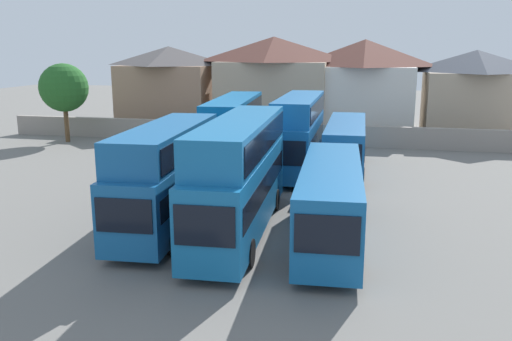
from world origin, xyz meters
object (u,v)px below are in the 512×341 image
bus_6 (346,144)px  bus_5 (299,130)px  bus_1 (167,171)px  house_terrace_centre (274,84)px  bus_2 (240,170)px  bus_3 (331,198)px  tree_left_of_lot (64,88)px  house_terrace_right (364,86)px  house_terrace_far_right (474,93)px  house_terrace_left (170,86)px  bus_4 (234,129)px

bus_6 → bus_5: bearing=-80.3°
bus_1 → house_terrace_centre: (-0.73, 30.19, 2.03)m
bus_2 → bus_6: bearing=160.6°
bus_3 → tree_left_of_lot: size_ratio=1.63×
house_terrace_right → tree_left_of_lot: (-25.42, -10.90, 0.18)m
bus_1 → house_terrace_far_right: size_ratio=1.11×
bus_2 → bus_3: size_ratio=1.08×
bus_1 → bus_3: bus_1 is taller
bus_2 → tree_left_of_lot: bearing=-136.4°
house_terrace_far_right → bus_6: bearing=-121.1°
bus_5 → house_terrace_left: size_ratio=1.13×
bus_2 → bus_6: size_ratio=1.07×
bus_4 → tree_left_of_lot: size_ratio=1.77×
bus_3 → house_terrace_centre: house_terrace_centre is taller
house_terrace_right → house_terrace_far_right: house_terrace_right is taller
bus_2 → bus_5: bearing=173.3°
house_terrace_right → tree_left_of_lot: size_ratio=1.42×
bus_4 → house_terrace_left: size_ratio=1.25×
bus_1 → bus_2: bus_2 is taller
bus_6 → house_terrace_far_right: 20.94m
house_terrace_centre → tree_left_of_lot: 19.59m
bus_5 → house_terrace_left: (-16.11, 17.97, 1.39)m
house_terrace_left → tree_left_of_lot: bearing=-117.5°
bus_5 → bus_6: bearing=99.9°
bus_3 → house_terrace_left: house_terrace_left is taller
bus_2 → house_terrace_left: size_ratio=1.25×
house_terrace_far_right → bus_4: bearing=-135.2°
bus_3 → bus_6: size_ratio=0.99×
bus_5 → tree_left_of_lot: size_ratio=1.60×
bus_4 → tree_left_of_lot: tree_left_of_lot is taller
bus_6 → house_terrace_centre: bearing=-155.7°
house_terrace_centre → house_terrace_right: house_terrace_centre is taller
bus_1 → tree_left_of_lot: tree_left_of_lot is taller
bus_6 → house_terrace_far_right: house_terrace_far_right is taller
bus_5 → tree_left_of_lot: bearing=-109.5°
bus_4 → bus_3: bearing=26.1°
bus_4 → bus_5: bearing=83.0°
bus_3 → bus_6: (-0.09, 13.39, 0.02)m
house_terrace_centre → bus_2: bearing=-82.2°
bus_6 → bus_3: bearing=-0.8°
house_terrace_far_right → tree_left_of_lot: size_ratio=1.35×
bus_3 → house_terrace_right: house_terrace_right is taller
tree_left_of_lot → bus_3: bearing=-38.9°
bus_4 → bus_2: bearing=11.4°
bus_5 → tree_left_of_lot: tree_left_of_lot is taller
bus_3 → tree_left_of_lot: 32.06m
house_terrace_left → house_terrace_centre: size_ratio=0.87×
bus_5 → house_terrace_far_right: 23.08m
bus_2 → bus_4: size_ratio=0.99×
bus_4 → house_terrace_centre: 17.48m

